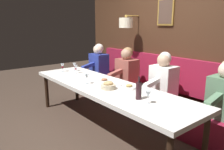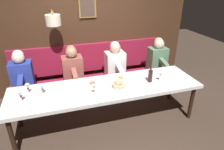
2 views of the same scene
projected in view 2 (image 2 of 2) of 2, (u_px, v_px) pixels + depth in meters
ground_plane at (107, 121)px, 3.73m from camera, size 12.00×12.00×0.00m
dining_table at (107, 89)px, 3.43m from camera, size 0.90×3.24×0.74m
banquette_bench at (96, 88)px, 4.40m from camera, size 0.52×3.44×0.45m
back_wall_panel at (88, 31)px, 4.39m from camera, size 0.59×4.64×2.90m
diner_nearest at (158, 56)px, 4.52m from camera, size 0.60×0.40×0.79m
diner_near at (115, 61)px, 4.25m from camera, size 0.60×0.40×0.79m
diner_middle at (72, 66)px, 4.01m from camera, size 0.60×0.40×0.79m
diner_far at (21, 72)px, 3.76m from camera, size 0.60×0.40×0.79m
place_setting_0 at (93, 84)px, 3.47m from camera, size 0.24×0.33×0.05m
place_setting_1 at (121, 78)px, 3.67m from camera, size 0.24×0.32×0.05m
wine_glass_0 at (161, 75)px, 3.54m from camera, size 0.07×0.07×0.16m
wine_glass_1 at (21, 95)px, 2.95m from camera, size 0.07×0.07×0.16m
wine_glass_2 at (94, 88)px, 3.14m from camera, size 0.07×0.07×0.16m
wine_glass_3 at (42, 88)px, 3.14m from camera, size 0.07×0.07×0.16m
wine_glass_4 at (28, 87)px, 3.16m from camera, size 0.07×0.07×0.16m
wine_bottle at (150, 76)px, 3.52m from camera, size 0.08×0.08×0.30m
bread_bowl at (118, 85)px, 3.37m from camera, size 0.22×0.22×0.12m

